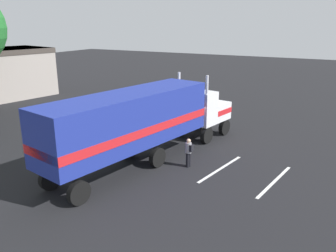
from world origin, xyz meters
TOP-DOWN VIEW (x-y plane):
  - ground_plane at (0.00, 0.00)m, footprint 120.00×120.00m
  - lane_stripe_near at (-4.17, -3.50)m, footprint 4.36×0.95m
  - lane_stripe_mid at (-4.36, -6.43)m, footprint 4.37×0.84m
  - semi_truck at (-5.21, 0.74)m, footprint 14.37×5.17m
  - person_bystander at (-4.72, -1.84)m, footprint 0.35×0.47m

SIDE VIEW (x-z plane):
  - ground_plane at x=0.00m, z-range 0.00..0.00m
  - lane_stripe_near at x=-4.17m, z-range 0.00..0.01m
  - lane_stripe_mid at x=-4.36m, z-range 0.00..0.01m
  - person_bystander at x=-4.72m, z-range 0.08..1.71m
  - semi_truck at x=-5.21m, z-range 0.27..4.77m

